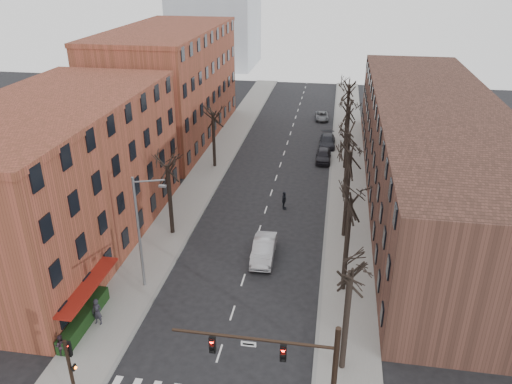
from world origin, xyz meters
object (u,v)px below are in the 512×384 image
at_px(silver_sedan, 264,250).
at_px(parked_car_near, 323,155).
at_px(parked_car_mid, 327,141).
at_px(pedestrian_a, 97,312).

distance_m(silver_sedan, parked_car_near, 23.05).
xyz_separation_m(parked_car_mid, pedestrian_a, (-13.94, -38.14, 0.38)).
distance_m(parked_car_near, pedestrian_a, 35.51).
bearing_deg(pedestrian_a, parked_car_mid, 73.45).
relative_size(silver_sedan, pedestrian_a, 2.58).
distance_m(parked_car_near, parked_car_mid, 5.37).
xyz_separation_m(silver_sedan, pedestrian_a, (-9.74, -10.06, 0.30)).
distance_m(parked_car_mid, pedestrian_a, 40.61).
height_order(parked_car_near, pedestrian_a, pedestrian_a).
bearing_deg(parked_car_mid, parked_car_near, -93.99).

